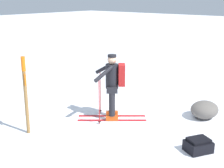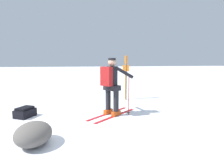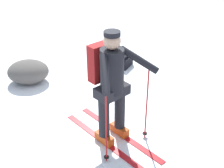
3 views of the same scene
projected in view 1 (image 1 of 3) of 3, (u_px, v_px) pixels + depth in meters
The scene contains 5 objects.
ground_plane at pixel (140, 125), 7.36m from camera, with size 80.00×80.00×0.00m, color white.
skier at pixel (113, 83), 7.51m from camera, with size 1.38×1.53×1.61m.
dropped_backpack at pixel (198, 145), 6.08m from camera, with size 0.61×0.57×0.28m.
trail_marker at pixel (25, 89), 6.66m from camera, with size 0.13×0.23×1.73m.
rock_boulder at pixel (204, 110), 7.75m from camera, with size 0.77×0.65×0.42m, color #5B5651.
Camera 1 is at (-5.64, -3.89, 2.96)m, focal length 50.00 mm.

